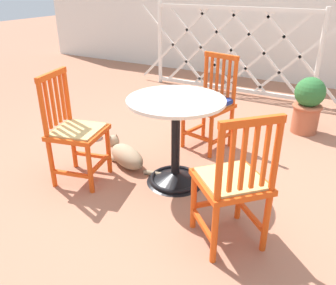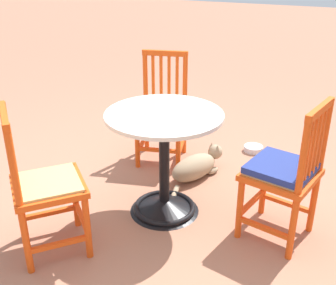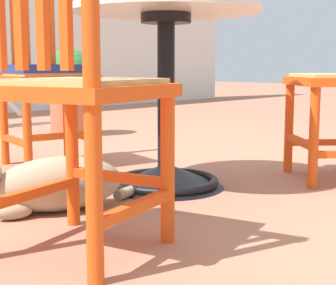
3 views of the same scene
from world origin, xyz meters
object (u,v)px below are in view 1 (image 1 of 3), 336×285
(terracotta_planter, at_px, (308,104))
(pet_water_bowl, at_px, (93,136))
(cafe_table, at_px, (175,151))
(orange_chair_tucked_in, at_px, (210,104))
(orange_chair_by_planter, at_px, (75,132))
(orange_chair_facing_out, at_px, (233,184))
(tabby_cat, at_px, (125,155))

(terracotta_planter, xyz_separation_m, pet_water_bowl, (-1.94, -1.27, -0.30))
(cafe_table, distance_m, orange_chair_tucked_in, 0.79)
(pet_water_bowl, bearing_deg, orange_chair_tucked_in, 20.00)
(orange_chair_by_planter, bearing_deg, orange_chair_tucked_in, 57.96)
(orange_chair_facing_out, relative_size, orange_chair_tucked_in, 1.00)
(orange_chair_facing_out, distance_m, terracotta_planter, 2.11)
(cafe_table, height_order, pet_water_bowl, cafe_table)
(orange_chair_tucked_in, distance_m, terracotta_planter, 1.17)
(orange_chair_tucked_in, height_order, tabby_cat, orange_chair_tucked_in)
(orange_chair_tucked_in, bearing_deg, tabby_cat, -124.95)
(terracotta_planter, bearing_deg, pet_water_bowl, -146.83)
(orange_chair_tucked_in, bearing_deg, pet_water_bowl, -160.00)
(orange_chair_by_planter, xyz_separation_m, orange_chair_tucked_in, (0.70, 1.12, 0.01))
(orange_chair_facing_out, relative_size, pet_water_bowl, 5.36)
(tabby_cat, xyz_separation_m, terracotta_planter, (1.30, 1.58, 0.23))
(orange_chair_by_planter, bearing_deg, pet_water_bowl, 122.59)
(tabby_cat, relative_size, pet_water_bowl, 4.32)
(cafe_table, distance_m, orange_chair_facing_out, 0.81)
(orange_chair_facing_out, xyz_separation_m, pet_water_bowl, (-1.83, 0.83, -0.41))
(terracotta_planter, bearing_deg, cafe_table, -114.99)
(orange_chair_facing_out, bearing_deg, cafe_table, 143.61)
(orange_chair_tucked_in, bearing_deg, orange_chair_by_planter, -122.04)
(orange_chair_tucked_in, xyz_separation_m, tabby_cat, (-0.51, -0.73, -0.35))
(orange_chair_by_planter, relative_size, orange_chair_facing_out, 1.00)
(orange_chair_facing_out, xyz_separation_m, terracotta_planter, (0.11, 2.10, -0.11))
(orange_chair_facing_out, height_order, tabby_cat, orange_chair_facing_out)
(orange_chair_by_planter, bearing_deg, cafe_table, 25.15)
(orange_chair_facing_out, height_order, pet_water_bowl, orange_chair_facing_out)
(orange_chair_tucked_in, bearing_deg, cafe_table, -87.24)
(orange_chair_by_planter, distance_m, orange_chair_tucked_in, 1.32)
(orange_chair_by_planter, height_order, pet_water_bowl, orange_chair_by_planter)
(cafe_table, xyz_separation_m, terracotta_planter, (0.76, 1.63, 0.04))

